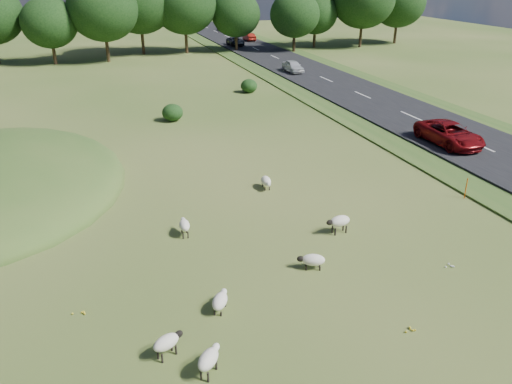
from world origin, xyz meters
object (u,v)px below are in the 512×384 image
sheep_6 (167,342)px  car_5 (293,66)px  sheep_0 (266,181)px  car_1 (249,37)px  sheep_5 (209,359)px  marker_post (466,188)px  car_2 (235,41)px  car_4 (224,27)px  sheep_4 (339,221)px  sheep_1 (220,301)px  sheep_2 (312,260)px  car_0 (449,134)px  sheep_3 (184,225)px

sheep_6 → car_5: bearing=36.1°
sheep_0 → car_1: bearing=168.3°
sheep_0 → car_1: car_1 is taller
sheep_5 → marker_post: bearing=-22.9°
car_2 → car_4: size_ratio=0.90×
sheep_4 → sheep_1: bearing=24.7°
marker_post → sheep_6: bearing=-158.7°
sheep_2 → sheep_5: sheep_5 is taller
sheep_6 → car_2: (22.40, 65.90, 0.30)m
sheep_2 → sheep_4: bearing=-114.2°
sheep_6 → car_0: 26.58m
sheep_1 → car_2: bearing=14.5°
sheep_1 → marker_post: bearing=-39.7°
sheep_2 → car_4: (19.52, 82.53, 0.54)m
sheep_2 → car_4: car_4 is taller
car_5 → sheep_4: bearing=-109.7°
sheep_2 → sheep_4: (2.52, 2.42, 0.20)m
sheep_3 → car_1: 67.03m
sheep_4 → sheep_0: bearing=-80.8°
car_5 → marker_post: bearing=-97.6°
car_2 → sheep_5: bearing=-107.6°
sheep_1 → car_2: size_ratio=0.27×
sheep_2 → sheep_6: 7.40m
sheep_0 → sheep_4: 6.28m
sheep_2 → car_0: car_0 is taller
car_0 → car_1: (3.80, 56.06, -0.14)m
sheep_2 → sheep_3: (-4.51, 4.60, 0.13)m
sheep_6 → car_1: (26.20, 70.37, 0.29)m
sheep_0 → sheep_4: (1.47, -6.10, 0.18)m
marker_post → sheep_3: (-15.46, 0.92, -0.04)m
sheep_6 → marker_post: bearing=-4.7°
sheep_2 → car_1: bearing=-84.2°
sheep_0 → car_5: bearing=160.3°
sheep_4 → sheep_5: bearing=35.7°
sheep_4 → sheep_3: bearing=-21.6°
sheep_3 → sheep_4: (7.02, -2.18, 0.08)m
sheep_0 → sheep_1: sheep_0 is taller
car_4 → car_1: bearing=90.0°
marker_post → sheep_6: 18.92m
sheep_0 → sheep_1: (-5.46, -9.95, -0.02)m
car_2 → sheep_2: bearing=-104.1°
sheep_2 → car_2: bearing=-82.1°
sheep_3 → car_4: 81.55m
sheep_0 → car_4: 76.29m
sheep_0 → sheep_6: sheep_6 is taller
sheep_3 → car_5: 40.10m
marker_post → car_4: (8.56, 78.86, 0.37)m
marker_post → sheep_0: (-9.91, 4.84, -0.15)m
sheep_0 → car_4: car_4 is taller
sheep_6 → car_2: bearing=45.2°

